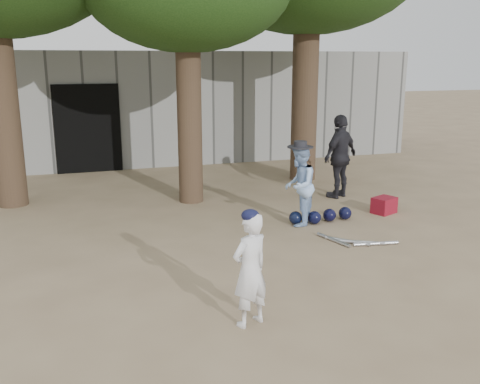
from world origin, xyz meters
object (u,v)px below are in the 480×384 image
object	(u,v)px
spectator_blue	(299,186)
boy_player	(250,270)
spectator_dark	(340,156)
red_bag	(384,205)

from	to	relation	value
spectator_blue	boy_player	bearing A→B (deg)	0.93
boy_player	spectator_dark	distance (m)	5.84
red_bag	spectator_dark	bearing A→B (deg)	99.96
boy_player	spectator_dark	bearing A→B (deg)	-150.48
spectator_blue	spectator_dark	bearing A→B (deg)	166.53
boy_player	spectator_blue	distance (m)	3.70
boy_player	red_bag	xyz separation A→B (m)	(3.78, 3.30, -0.48)
red_bag	spectator_blue	bearing A→B (deg)	-174.80
spectator_blue	red_bag	size ratio (longest dim) A/B	3.32
spectator_blue	spectator_dark	world-z (taller)	spectator_dark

